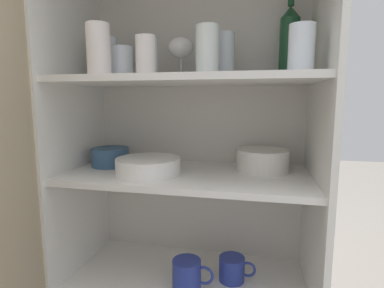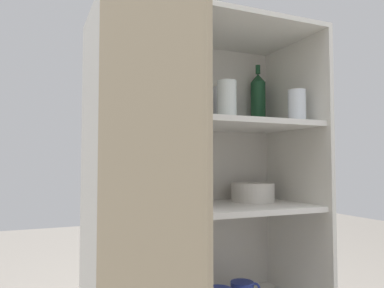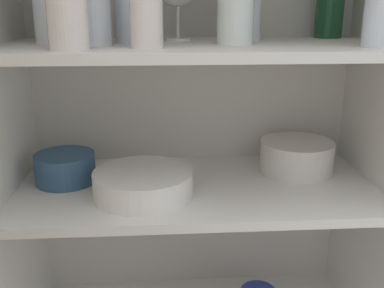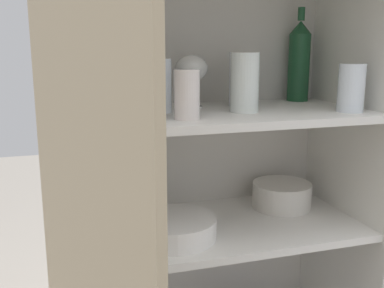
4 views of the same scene
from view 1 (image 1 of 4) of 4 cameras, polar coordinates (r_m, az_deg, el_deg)
cupboard_back_panel at (r=1.20m, az=1.26°, el=-3.16°), size 0.84×0.02×1.31m
cupboard_side_left at (r=1.17m, az=-20.82°, el=-4.02°), size 0.02×0.42×1.31m
cupboard_side_right at (r=1.01m, az=22.62°, el=-6.13°), size 0.02×0.42×1.31m
shelf_board_lower at (r=1.17m, az=-0.85°, el=-24.19°), size 0.80×0.38×0.02m
shelf_board_middle at (r=1.02m, az=-0.90°, el=-5.95°), size 0.80×0.38×0.02m
shelf_board_upper at (r=0.99m, az=-0.94°, el=11.98°), size 0.80×0.38×0.02m
cupboard_door at (r=0.83m, az=-32.70°, el=-9.82°), size 0.15×0.40×1.31m
tumbler_glass_0 at (r=0.95m, az=-17.37°, el=16.77°), size 0.07×0.07×0.15m
tumbler_glass_1 at (r=1.19m, az=-15.46°, el=14.86°), size 0.07×0.07×0.14m
tumbler_glass_2 at (r=1.05m, az=6.12°, el=16.34°), size 0.07×0.07×0.15m
tumbler_glass_3 at (r=1.11m, az=-16.11°, el=15.37°), size 0.08×0.08×0.14m
tumbler_glass_4 at (r=0.95m, az=2.95°, el=17.26°), size 0.07×0.07×0.15m
tumbler_glass_5 at (r=1.02m, az=-13.31°, el=14.90°), size 0.07×0.07×0.10m
tumbler_glass_6 at (r=1.06m, az=-8.26°, el=15.87°), size 0.06×0.06×0.13m
tumbler_glass_7 at (r=0.87m, az=20.11°, el=16.71°), size 0.07×0.07×0.12m
tumbler_glass_8 at (r=0.93m, az=-8.79°, el=16.28°), size 0.06×0.06×0.11m
wine_glass_0 at (r=1.08m, az=-2.13°, el=17.71°), size 0.09×0.09×0.14m
wine_bottle at (r=1.12m, az=18.03°, el=17.92°), size 0.06×0.06×0.28m
plate_stack_white at (r=0.99m, az=-8.33°, el=-4.17°), size 0.21×0.21×0.05m
mixing_bowl_large at (r=1.05m, az=13.26°, el=-2.86°), size 0.18×0.18×0.08m
serving_bowl_small at (r=1.14m, az=-15.28°, el=-2.23°), size 0.14×0.14×0.07m
coffee_mug_primary at (r=1.07m, az=-0.90°, el=-23.64°), size 0.14×0.09×0.10m
coffee_mug_extra_1 at (r=1.13m, az=7.70°, el=-22.48°), size 0.13×0.09×0.08m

